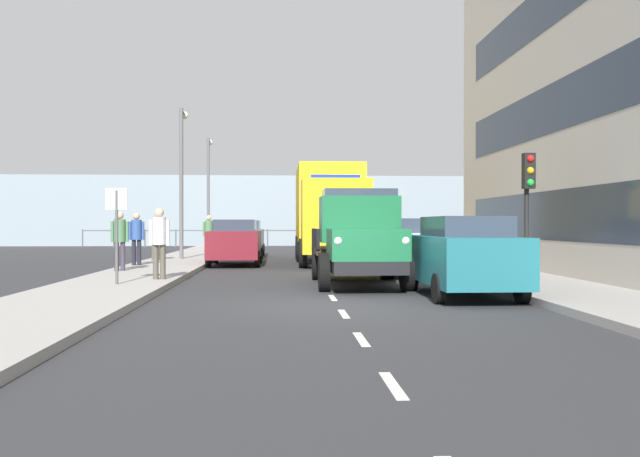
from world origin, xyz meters
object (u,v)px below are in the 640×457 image
Objects in this scene: car_grey_oppositeside_1 at (244,238)px; pedestrian_near_railing at (159,237)px; truck_vintage_green at (359,239)px; car_teal_kerbside_near at (463,255)px; pedestrian_couple_b at (120,236)px; lorry_cargo_yellow at (329,211)px; lamp_post_far at (209,183)px; pedestrian_by_lamp at (209,232)px; pedestrian_couple_a at (136,234)px; street_sign at (117,219)px; car_maroon_oppositeside_0 at (235,241)px; pedestrian_in_dark_coat at (156,236)px; lamp_post_promenade at (182,169)px; traffic_light_near at (528,188)px; car_white_kerbside_1 at (410,246)px.

pedestrian_near_railing is at bearing 84.36° from car_grey_oppositeside_1.
car_teal_kerbside_near is at bearing 127.58° from truck_vintage_green.
car_teal_kerbside_near is 10.76m from pedestrian_couple_b.
car_teal_kerbside_near is 2.30× the size of pedestrian_near_railing.
lamp_post_far is (6.00, -11.32, 1.81)m from lorry_cargo_yellow.
truck_vintage_green is 13.73m from pedestrian_by_lamp.
pedestrian_couple_b is (6.82, -3.71, 0.03)m from truck_vintage_green.
pedestrian_couple_a is 0.29× the size of lamp_post_far.
truck_vintage_green is 2.51× the size of street_sign.
car_grey_oppositeside_1 is 2.25m from pedestrian_by_lamp.
car_grey_oppositeside_1 is 15.38m from street_sign.
pedestrian_couple_a is at bearing 34.41° from car_maroon_oppositeside_0.
pedestrian_couple_b is 5.85m from pedestrian_in_dark_coat.
lorry_cargo_yellow is 6.09m from car_grey_oppositeside_1.
lamp_post_far is (-0.85, -14.63, 2.68)m from pedestrian_couple_a.
pedestrian_by_lamp is at bearing -30.95° from lorry_cargo_yellow.
lorry_cargo_yellow is 1.84× the size of car_grey_oppositeside_1.
car_teal_kerbside_near is at bearing 108.75° from lamp_post_far.
lamp_post_promenade is at bearing -101.43° from pedestrian_couple_a.
lamp_post_far reaches higher than pedestrian_couple_a.
pedestrian_near_railing is 12.22m from pedestrian_by_lamp.
truck_vintage_green is 3.11× the size of pedestrian_near_railing.
truck_vintage_green is 14.89m from car_grey_oppositeside_1.
traffic_light_near is (-11.18, 6.51, 1.26)m from pedestrian_couple_a.
pedestrian_near_railing is at bearing 95.30° from lamp_post_promenade.
pedestrian_near_railing is 9.45m from traffic_light_near.
car_teal_kerbside_near is 12.46m from car_maroon_oppositeside_0.
pedestrian_couple_a is 5.18m from lamp_post_promenade.
car_white_kerbside_1 is 1.28× the size of traffic_light_near.
car_teal_kerbside_near is 2.34× the size of pedestrian_couple_a.
pedestrian_near_railing is at bearing 101.18° from pedestrian_in_dark_coat.
pedestrian_near_railing is at bearing 90.36° from pedestrian_by_lamp.
truck_vintage_green is at bearing 125.61° from pedestrian_in_dark_coat.
traffic_light_near is at bearing 138.99° from pedestrian_in_dark_coat.
truck_vintage_green is 3.15× the size of pedestrian_by_lamp.
car_white_kerbside_1 is 11.77m from pedestrian_by_lamp.
pedestrian_couple_b is 17.53m from lamp_post_far.
pedestrian_by_lamp is 8.74m from lamp_post_far.
truck_vintage_green reaches higher than car_maroon_oppositeside_0.
car_maroon_oppositeside_0 is 4.33m from lamp_post_promenade.
car_teal_kerbside_near is 3.71m from traffic_light_near.
lamp_post_far is (-0.77, -17.30, 2.68)m from pedestrian_couple_b.
pedestrian_couple_b reaches higher than car_grey_oppositeside_1.
pedestrian_couple_a is 13.00m from traffic_light_near.
lamp_post_promenade reaches higher than pedestrian_by_lamp.
pedestrian_couple_a is at bearing 74.51° from pedestrian_by_lamp.
pedestrian_couple_a reaches higher than pedestrian_couple_b.
truck_vintage_green is 9.72m from lorry_cargo_yellow.
pedestrian_couple_a is at bearing 25.72° from lorry_cargo_yellow.
lorry_cargo_yellow is 5.15× the size of pedestrian_in_dark_coat.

